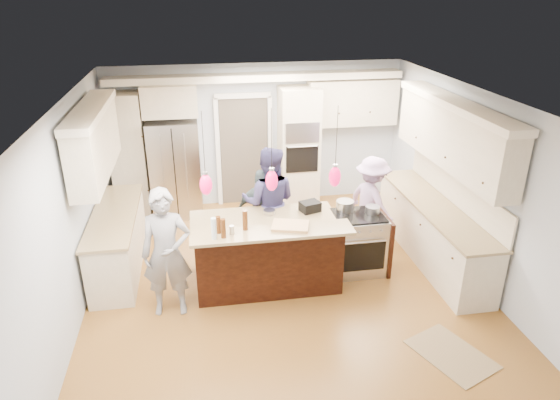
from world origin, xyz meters
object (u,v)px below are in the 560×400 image
at_px(refrigerator, 176,169).
at_px(person_bar_end, 167,253).
at_px(island_range, 359,242).
at_px(person_far_left, 269,203).
at_px(kitchen_island, 266,251).

height_order(refrigerator, person_bar_end, refrigerator).
xyz_separation_m(island_range, person_far_left, (-1.25, 0.70, 0.44)).
xyz_separation_m(refrigerator, island_range, (2.71, -2.49, -0.44)).
bearing_deg(person_far_left, island_range, 165.12).
xyz_separation_m(refrigerator, kitchen_island, (1.30, -2.57, -0.42)).
distance_m(refrigerator, island_range, 3.71).
bearing_deg(person_bar_end, refrigerator, 91.71).
distance_m(refrigerator, kitchen_island, 2.91).
bearing_deg(person_far_left, kitchen_island, 92.84).
relative_size(island_range, person_bar_end, 0.53).
xyz_separation_m(kitchen_island, person_far_left, (0.16, 0.78, 0.41)).
relative_size(refrigerator, kitchen_island, 0.86).
relative_size(kitchen_island, island_range, 2.28).
height_order(refrigerator, island_range, refrigerator).
bearing_deg(person_bar_end, person_far_left, 43.30).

